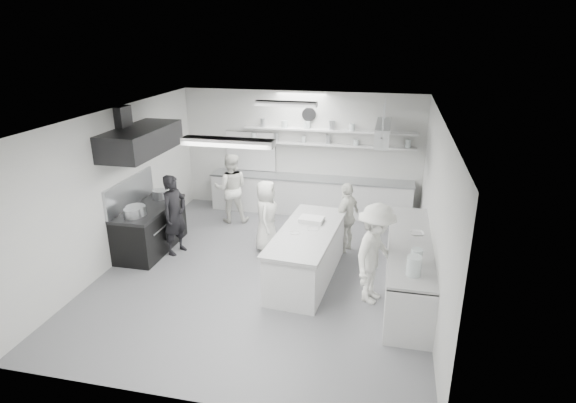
% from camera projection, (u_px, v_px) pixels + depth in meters
% --- Properties ---
extents(floor, '(6.00, 7.00, 0.02)m').
position_uv_depth(floor, '(266.00, 271.00, 9.14)').
color(floor, gray).
rests_on(floor, ground).
extents(ceiling, '(6.00, 7.00, 0.02)m').
position_uv_depth(ceiling, '(263.00, 115.00, 8.10)').
color(ceiling, silver).
rests_on(ceiling, wall_back).
extents(wall_back, '(6.00, 0.04, 3.00)m').
position_uv_depth(wall_back, '(301.00, 152.00, 11.83)').
color(wall_back, silver).
rests_on(wall_back, floor).
extents(wall_front, '(6.00, 0.04, 3.00)m').
position_uv_depth(wall_front, '(184.00, 298.00, 5.42)').
color(wall_front, silver).
rests_on(wall_front, floor).
extents(wall_left, '(0.04, 7.00, 3.00)m').
position_uv_depth(wall_left, '(116.00, 186.00, 9.23)').
color(wall_left, silver).
rests_on(wall_left, floor).
extents(wall_right, '(0.04, 7.00, 3.00)m').
position_uv_depth(wall_right, '(435.00, 211.00, 8.01)').
color(wall_right, silver).
rests_on(wall_right, floor).
extents(stove, '(0.80, 1.80, 0.90)m').
position_uv_depth(stove, '(150.00, 229.00, 9.88)').
color(stove, black).
rests_on(stove, floor).
extents(exhaust_hood, '(0.85, 2.00, 0.50)m').
position_uv_depth(exhaust_hood, '(141.00, 140.00, 9.23)').
color(exhaust_hood, black).
rests_on(exhaust_hood, wall_left).
extents(back_counter, '(5.00, 0.60, 0.92)m').
position_uv_depth(back_counter, '(310.00, 196.00, 11.85)').
color(back_counter, silver).
rests_on(back_counter, floor).
extents(shelf_lower, '(4.20, 0.26, 0.04)m').
position_uv_depth(shelf_lower, '(328.00, 145.00, 11.48)').
color(shelf_lower, silver).
rests_on(shelf_lower, wall_back).
extents(shelf_upper, '(4.20, 0.26, 0.04)m').
position_uv_depth(shelf_upper, '(329.00, 130.00, 11.36)').
color(shelf_upper, silver).
rests_on(shelf_upper, wall_back).
extents(pass_through_window, '(1.30, 0.04, 1.00)m').
position_uv_depth(pass_through_window, '(251.00, 151.00, 12.09)').
color(pass_through_window, black).
rests_on(pass_through_window, wall_back).
extents(wall_clock, '(0.32, 0.05, 0.32)m').
position_uv_depth(wall_clock, '(309.00, 114.00, 11.43)').
color(wall_clock, white).
rests_on(wall_clock, wall_back).
extents(right_counter, '(0.74, 3.30, 0.94)m').
position_uv_depth(right_counter, '(408.00, 268.00, 8.25)').
color(right_counter, silver).
rests_on(right_counter, floor).
extents(pot_rack, '(0.30, 1.60, 0.40)m').
position_uv_depth(pot_rack, '(383.00, 133.00, 10.14)').
color(pot_rack, '#ACB0B4').
rests_on(pot_rack, ceiling).
extents(light_fixture_front, '(1.30, 0.25, 0.10)m').
position_uv_depth(light_fixture_front, '(228.00, 142.00, 6.48)').
color(light_fixture_front, silver).
rests_on(light_fixture_front, ceiling).
extents(light_fixture_rear, '(1.30, 0.25, 0.10)m').
position_uv_depth(light_fixture_rear, '(286.00, 104.00, 9.78)').
color(light_fixture_rear, silver).
rests_on(light_fixture_rear, ceiling).
extents(prep_island, '(1.12, 2.53, 0.91)m').
position_uv_depth(prep_island, '(307.00, 255.00, 8.75)').
color(prep_island, silver).
rests_on(prep_island, floor).
extents(stove_pot, '(0.38, 0.38, 0.23)m').
position_uv_depth(stove_pot, '(136.00, 212.00, 9.26)').
color(stove_pot, '#ACB0B4').
rests_on(stove_pot, stove).
extents(cook_stove, '(0.57, 0.70, 1.68)m').
position_uv_depth(cook_stove, '(175.00, 215.00, 9.61)').
color(cook_stove, black).
rests_on(cook_stove, floor).
extents(cook_back, '(0.95, 0.83, 1.67)m').
position_uv_depth(cook_back, '(231.00, 188.00, 11.22)').
color(cook_back, white).
rests_on(cook_back, floor).
extents(cook_island_left, '(0.55, 0.78, 1.51)m').
position_uv_depth(cook_island_left, '(266.00, 215.00, 9.81)').
color(cook_island_left, white).
rests_on(cook_island_left, floor).
extents(cook_island_right, '(0.68, 0.94, 1.49)m').
position_uv_depth(cook_island_right, '(347.00, 217.00, 9.74)').
color(cook_island_right, white).
rests_on(cook_island_right, floor).
extents(cook_right, '(1.00, 1.29, 1.76)m').
position_uv_depth(cook_right, '(375.00, 254.00, 7.86)').
color(cook_right, white).
rests_on(cook_right, floor).
extents(bowl_island_a, '(0.26, 0.26, 0.06)m').
position_uv_depth(bowl_island_a, '(313.00, 230.00, 8.66)').
color(bowl_island_a, '#ACB0B4').
rests_on(bowl_island_a, prep_island).
extents(bowl_island_b, '(0.20, 0.20, 0.06)m').
position_uv_depth(bowl_island_b, '(295.00, 234.00, 8.47)').
color(bowl_island_b, silver).
rests_on(bowl_island_b, prep_island).
extents(bowl_right, '(0.28, 0.28, 0.06)m').
position_uv_depth(bowl_right, '(417.00, 234.00, 8.40)').
color(bowl_right, silver).
rests_on(bowl_right, right_counter).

